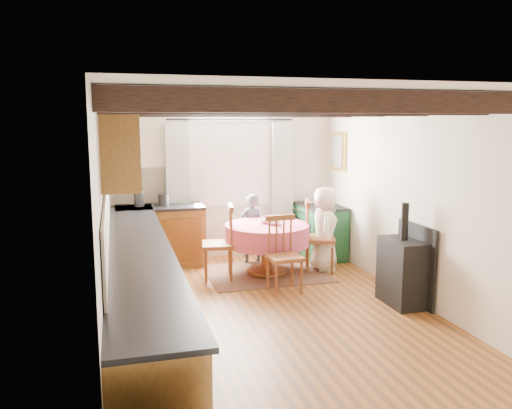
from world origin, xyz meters
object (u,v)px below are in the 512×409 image
object	(u,v)px
chair_left	(218,242)
chair_right	(320,236)
child_far	(252,228)
dining_table	(267,249)
aga_range	(320,231)
cast_iron_stove	(403,254)
cup	(276,220)
chair_near	(285,255)
child_right	(324,229)

from	to	relation	value
chair_left	chair_right	xyz separation A→B (m)	(1.49, -0.04, 0.00)
chair_left	child_far	distance (m)	0.96
dining_table	aga_range	bearing A→B (deg)	32.13
chair_right	cast_iron_stove	distance (m)	1.62
cup	cast_iron_stove	bearing A→B (deg)	-58.20
chair_near	aga_range	bearing A→B (deg)	51.12
chair_right	cup	size ratio (longest dim) A/B	11.05
child_far	chair_right	bearing A→B (deg)	130.85
chair_left	cup	distance (m)	0.91
chair_near	cup	bearing A→B (deg)	76.84
dining_table	child_far	xyz separation A→B (m)	(-0.05, 0.66, 0.18)
chair_near	chair_right	world-z (taller)	chair_right
chair_near	dining_table	bearing A→B (deg)	87.00
chair_left	chair_right	size ratio (longest dim) A/B	0.99
cup	chair_right	bearing A→B (deg)	-11.90
dining_table	cast_iron_stove	size ratio (longest dim) A/B	0.97
cast_iron_stove	child_right	distance (m)	1.65
chair_left	dining_table	bearing A→B (deg)	101.32
dining_table	aga_range	xyz separation A→B (m)	(1.09, 0.69, 0.07)
dining_table	aga_range	world-z (taller)	aga_range
child_right	cup	xyz separation A→B (m)	(-0.72, 0.07, 0.15)
dining_table	chair_left	distance (m)	0.73
dining_table	chair_right	size ratio (longest dim) A/B	1.14
dining_table	chair_right	distance (m)	0.80
dining_table	chair_left	size ratio (longest dim) A/B	1.15
chair_left	child_right	xyz separation A→B (m)	(1.59, 0.02, 0.09)
chair_near	chair_right	size ratio (longest dim) A/B	0.93
child_far	chair_near	bearing A→B (deg)	84.14
child_far	cast_iron_stove	bearing A→B (deg)	111.01
aga_range	cast_iron_stove	world-z (taller)	cast_iron_stove
chair_right	cup	xyz separation A→B (m)	(-0.62, 0.13, 0.24)
dining_table	child_right	bearing A→B (deg)	-0.77
aga_range	dining_table	bearing A→B (deg)	-147.87
chair_left	child_right	distance (m)	1.60
dining_table	cup	xyz separation A→B (m)	(0.16, 0.06, 0.41)
chair_right	child_right	distance (m)	0.15
chair_near	chair_left	xyz separation A→B (m)	(-0.71, 0.79, 0.03)
dining_table	cup	size ratio (longest dim) A/B	12.59
chair_near	chair_left	distance (m)	1.06
child_right	cup	bearing A→B (deg)	100.88
chair_near	child_right	bearing A→B (deg)	39.67
dining_table	child_far	bearing A→B (deg)	94.52
child_far	cup	size ratio (longest dim) A/B	11.27
cast_iron_stove	child_far	distance (m)	2.61
child_far	child_right	bearing A→B (deg)	136.50
cast_iron_stove	aga_range	bearing A→B (deg)	92.72
aga_range	child_far	world-z (taller)	child_far
chair_right	aga_range	bearing A→B (deg)	-4.43
chair_right	child_right	size ratio (longest dim) A/B	0.85
aga_range	child_right	xyz separation A→B (m)	(-0.22, -0.70, 0.18)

